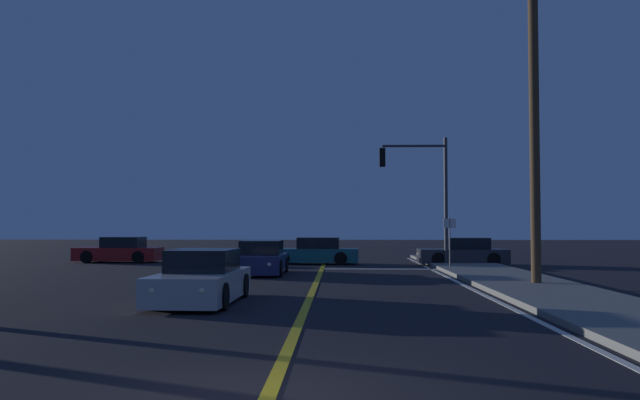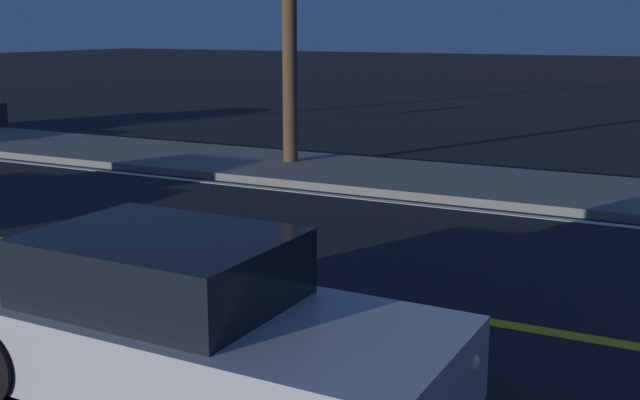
# 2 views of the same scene
# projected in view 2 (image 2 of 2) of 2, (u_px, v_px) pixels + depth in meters

# --- Properties ---
(sidewalk_right) EXTENTS (3.20, 41.74, 0.15)m
(sidewalk_right) POSITION_uv_depth(u_px,v_px,m) (362.00, 174.00, 15.82)
(sidewalk_right) COLOR slate
(sidewalk_right) RESTS_ON ground
(lane_line_center) EXTENTS (0.20, 39.42, 0.01)m
(lane_line_center) POSITION_uv_depth(u_px,v_px,m) (150.00, 265.00, 10.00)
(lane_line_center) COLOR gold
(lane_line_center) RESTS_ON ground
(lane_line_edge_right) EXTENTS (0.16, 39.42, 0.01)m
(lane_line_edge_right) POSITION_uv_depth(u_px,v_px,m) (320.00, 194.00, 14.23)
(lane_line_edge_right) COLOR silver
(lane_line_edge_right) RESTS_ON ground
(car_far_approaching_silver) EXTENTS (1.97, 4.52, 1.34)m
(car_far_approaching_silver) POSITION_uv_depth(u_px,v_px,m) (184.00, 326.00, 6.41)
(car_far_approaching_silver) COLOR #B2B5BA
(car_far_approaching_silver) RESTS_ON ground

